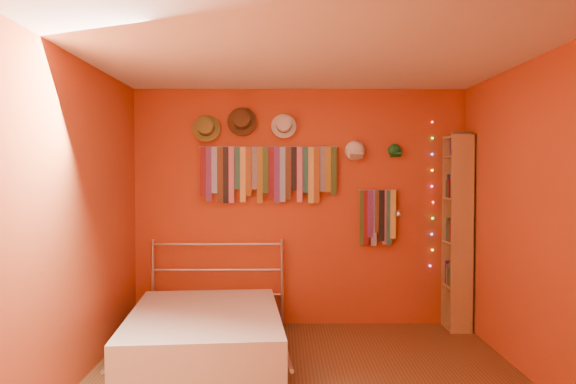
{
  "coord_description": "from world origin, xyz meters",
  "views": [
    {
      "loc": [
        -0.18,
        -4.19,
        1.62
      ],
      "look_at": [
        -0.13,
        0.9,
        1.44
      ],
      "focal_mm": 35.0,
      "sensor_mm": 36.0,
      "label": 1
    }
  ],
  "objects_px": {
    "tie_rack": "(268,171)",
    "bookshelf": "(462,231)",
    "reading_lamp": "(398,214)",
    "bed": "(205,332)"
  },
  "relations": [
    {
      "from": "tie_rack",
      "to": "bookshelf",
      "type": "bearing_deg",
      "value": -4.43
    },
    {
      "from": "reading_lamp",
      "to": "bookshelf",
      "type": "xyz_separation_m",
      "value": [
        0.65,
        -0.0,
        -0.18
      ]
    },
    {
      "from": "reading_lamp",
      "to": "bed",
      "type": "distance_m",
      "value": 2.27
    },
    {
      "from": "tie_rack",
      "to": "bookshelf",
      "type": "relative_size",
      "value": 0.72
    },
    {
      "from": "tie_rack",
      "to": "bed",
      "type": "xyz_separation_m",
      "value": [
        -0.53,
        -1.0,
        -1.41
      ]
    },
    {
      "from": "reading_lamp",
      "to": "bed",
      "type": "relative_size",
      "value": 0.14
    },
    {
      "from": "bed",
      "to": "bookshelf",
      "type": "bearing_deg",
      "value": 13.8
    },
    {
      "from": "bed",
      "to": "tie_rack",
      "type": "bearing_deg",
      "value": 57.41
    },
    {
      "from": "reading_lamp",
      "to": "bookshelf",
      "type": "height_order",
      "value": "bookshelf"
    },
    {
      "from": "reading_lamp",
      "to": "bookshelf",
      "type": "relative_size",
      "value": 0.14
    }
  ]
}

